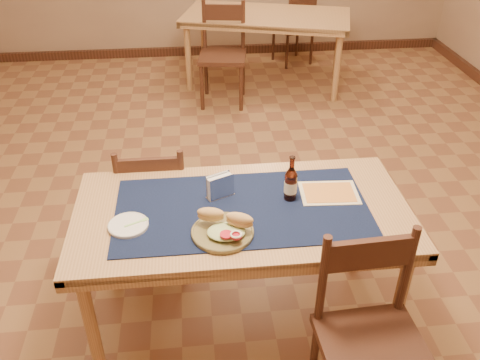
{
  "coord_description": "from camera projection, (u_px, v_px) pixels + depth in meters",
  "views": [
    {
      "loc": [
        -0.21,
        -2.73,
        2.2
      ],
      "look_at": [
        0.0,
        -0.7,
        0.85
      ],
      "focal_mm": 38.0,
      "sensor_mm": 36.0,
      "label": 1
    }
  ],
  "objects": [
    {
      "name": "back_table",
      "position": [
        266.0,
        22.0,
        5.25
      ],
      "size": [
        1.85,
        1.27,
        0.75
      ],
      "color": "#AE8352",
      "rests_on": "ground"
    },
    {
      "name": "room",
      "position": [
        227.0,
        23.0,
        2.72
      ],
      "size": [
        6.04,
        7.04,
        2.84
      ],
      "color": "olive",
      "rests_on": "ground"
    },
    {
      "name": "placemat",
      "position": [
        242.0,
        208.0,
        2.41
      ],
      "size": [
        1.2,
        0.6,
        0.01
      ],
      "primitive_type": "cube",
      "color": "#0F183A",
      "rests_on": "main_table"
    },
    {
      "name": "napkin_holder",
      "position": [
        220.0,
        187.0,
        2.46
      ],
      "size": [
        0.15,
        0.1,
        0.12
      ],
      "color": "silver",
      "rests_on": "placemat"
    },
    {
      "name": "side_plate",
      "position": [
        128.0,
        225.0,
        2.29
      ],
      "size": [
        0.18,
        0.18,
        0.02
      ],
      "color": "silver",
      "rests_on": "placemat"
    },
    {
      "name": "sandwich_plate",
      "position": [
        224.0,
        229.0,
        2.24
      ],
      "size": [
        0.28,
        0.28,
        0.11
      ],
      "color": "brown",
      "rests_on": "placemat"
    },
    {
      "name": "chair_back_near",
      "position": [
        223.0,
        53.0,
        4.96
      ],
      "size": [
        0.51,
        0.51,
        0.96
      ],
      "color": "#412317",
      "rests_on": "ground"
    },
    {
      "name": "menu_card",
      "position": [
        329.0,
        193.0,
        2.51
      ],
      "size": [
        0.3,
        0.22,
        0.01
      ],
      "color": "beige",
      "rests_on": "placemat"
    },
    {
      "name": "fork",
      "position": [
        138.0,
        222.0,
        2.3
      ],
      "size": [
        0.11,
        0.06,
        0.0
      ],
      "color": "#9FDE79",
      "rests_on": "side_plate"
    },
    {
      "name": "main_table",
      "position": [
        242.0,
        223.0,
        2.46
      ],
      "size": [
        1.6,
        0.8,
        0.75
      ],
      "color": "#AE8352",
      "rests_on": "ground"
    },
    {
      "name": "beer_bottle",
      "position": [
        291.0,
        183.0,
        2.43
      ],
      "size": [
        0.06,
        0.06,
        0.24
      ],
      "color": "#41160B",
      "rests_on": "placemat"
    },
    {
      "name": "chair_main_near",
      "position": [
        371.0,
        338.0,
        2.11
      ],
      "size": [
        0.45,
        0.45,
        0.93
      ],
      "color": "#412317",
      "rests_on": "ground"
    },
    {
      "name": "chair_main_far",
      "position": [
        155.0,
        201.0,
        2.99
      ],
      "size": [
        0.4,
        0.4,
        0.86
      ],
      "color": "#412317",
      "rests_on": "ground"
    },
    {
      "name": "chair_back_far",
      "position": [
        295.0,
        27.0,
        5.88
      ],
      "size": [
        0.49,
        0.49,
        0.83
      ],
      "color": "#412317",
      "rests_on": "ground"
    },
    {
      "name": "baseboard",
      "position": [
        229.0,
        221.0,
        3.47
      ],
      "size": [
        6.0,
        7.0,
        0.1
      ],
      "color": "#412317",
      "rests_on": "ground"
    }
  ]
}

